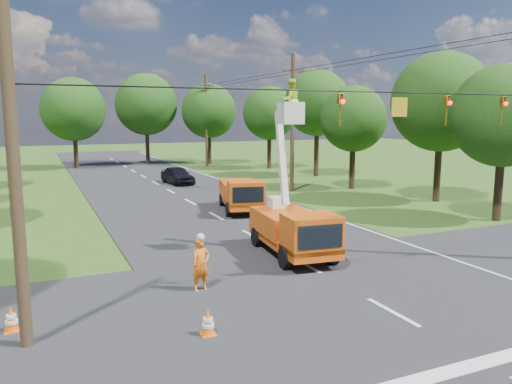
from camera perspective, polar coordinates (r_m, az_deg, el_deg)
name	(u,v)px	position (r m, az deg, el deg)	size (l,w,h in m)	color
ground	(190,203)	(32.55, -7.53, -1.21)	(140.00, 140.00, 0.00)	#325419
road_main	(190,203)	(32.55, -7.53, -1.21)	(12.00, 100.00, 0.06)	black
road_cross	(352,291)	(16.62, 10.88, -11.07)	(56.00, 10.00, 0.07)	black
stop_bar	(485,364)	(13.06, 24.66, -17.45)	(9.00, 0.45, 0.02)	silver
edge_line	(268,197)	(34.53, 1.41, -0.56)	(0.12, 90.00, 0.02)	silver
bucket_truck	(293,219)	(19.90, 4.29, -3.12)	(2.62, 5.56, 7.00)	#D6510F
second_truck	(241,194)	(29.17, -1.68, -0.21)	(3.19, 5.66, 2.00)	#D6510F
ground_worker	(201,265)	(16.18, -6.31, -8.24)	(0.64, 0.42, 1.75)	#ED4C14
distant_car	(177,175)	(41.46, -8.96, 1.91)	(1.70, 4.23, 1.44)	black
traffic_cone_2	(296,241)	(21.13, 4.64, -5.61)	(0.38, 0.38, 0.71)	#FF610D
traffic_cone_3	(320,223)	(24.69, 7.34, -3.55)	(0.38, 0.38, 0.71)	#FF610D
traffic_cone_4	(208,323)	(13.21, -5.51, -14.64)	(0.38, 0.38, 0.71)	#FF610D
traffic_cone_5	(11,319)	(14.78, -26.18, -12.92)	(0.38, 0.38, 0.71)	#FF610D
traffic_cone_6	(263,203)	(29.91, 0.79, -1.32)	(0.38, 0.38, 0.71)	#FF610D
pole_right_mid	(292,122)	(37.17, 4.18, 7.99)	(1.80, 0.30, 10.00)	#4C3823
pole_right_far	(206,120)	(55.60, -5.71, 8.22)	(1.80, 0.30, 10.00)	#4C3823
pole_left	(14,163)	(12.81, -25.95, 2.98)	(0.30, 0.30, 9.00)	#4C3823
signal_span	(415,106)	(17.03, 17.71, 9.31)	(18.00, 0.29, 1.07)	black
tree_right_a	(504,116)	(29.34, 26.47, 7.80)	(5.40, 5.40, 8.28)	#382616
tree_right_b	(441,102)	(34.53, 20.42, 9.62)	(6.40, 6.40, 9.65)	#382616
tree_right_c	(354,119)	(38.78, 11.09, 8.19)	(5.00, 5.00, 7.83)	#382616
tree_right_d	(317,103)	(46.38, 7.02, 10.04)	(6.00, 6.00, 9.70)	#382616
tree_right_e	(269,113)	(52.94, 1.54, 9.00)	(5.60, 5.60, 8.63)	#382616
tree_far_a	(73,109)	(55.90, -20.14, 8.85)	(6.60, 6.60, 9.50)	#382616
tree_far_b	(146,104)	(59.01, -12.44, 9.75)	(7.00, 7.00, 10.32)	#382616
tree_far_c	(209,111)	(57.82, -5.40, 9.20)	(6.20, 6.20, 9.18)	#382616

